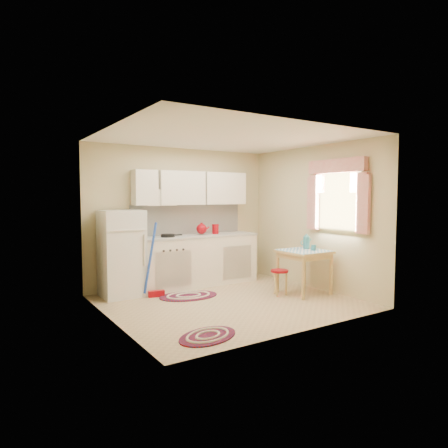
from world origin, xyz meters
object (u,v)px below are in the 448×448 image
(stool, at_px, (279,283))
(fridge, at_px, (122,253))
(table, at_px, (304,272))
(base_cabinets, at_px, (198,261))

(stool, bearing_deg, fridge, 148.24)
(table, bearing_deg, stool, 164.66)
(base_cabinets, relative_size, stool, 5.36)
(base_cabinets, distance_m, stool, 1.61)
(fridge, height_order, table, fridge)
(fridge, xyz_separation_m, stool, (2.18, -1.35, -0.49))
(table, distance_m, stool, 0.47)
(table, relative_size, stool, 1.71)
(fridge, relative_size, stool, 3.33)
(base_cabinets, distance_m, table, 1.93)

